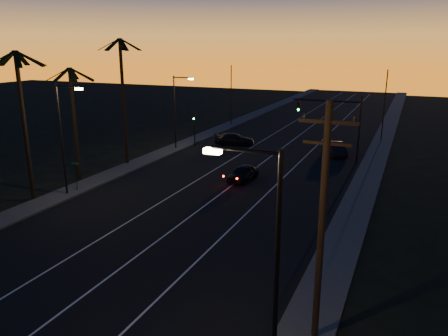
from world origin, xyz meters
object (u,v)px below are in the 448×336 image
at_px(cross_car, 234,139).
at_px(utility_pole, 322,221).
at_px(signal_mast, 337,116).
at_px(lead_car, 243,173).
at_px(right_car, 336,149).

bearing_deg(cross_car, utility_pole, -62.51).
distance_m(signal_mast, lead_car, 12.90).
bearing_deg(lead_car, utility_pole, -61.10).
height_order(utility_pole, cross_car, utility_pole).
height_order(signal_mast, cross_car, signal_mast).
distance_m(utility_pole, right_car, 33.02).
relative_size(signal_mast, lead_car, 1.55).
relative_size(utility_pole, cross_car, 1.90).
bearing_deg(lead_car, cross_car, 115.34).
bearing_deg(right_car, lead_car, -115.51).
relative_size(signal_mast, cross_car, 1.35).
relative_size(lead_car, right_car, 0.97).
height_order(utility_pole, lead_car, utility_pole).
height_order(utility_pole, right_car, utility_pole).
xyz_separation_m(signal_mast, lead_car, (-6.31, -10.48, -4.09)).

